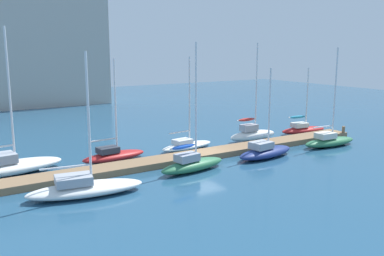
{
  "coord_description": "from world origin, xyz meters",
  "views": [
    {
      "loc": [
        -17.95,
        -26.43,
        8.47
      ],
      "look_at": [
        0.0,
        2.0,
        2.0
      ],
      "focal_mm": 39.4,
      "sensor_mm": 36.0,
      "label": 1
    }
  ],
  "objects_px": {
    "sailboat_6": "(252,133)",
    "sailboat_8": "(303,129)",
    "sailboat_3": "(192,163)",
    "sailboat_1": "(85,187)",
    "sailboat_4": "(187,144)",
    "sailboat_2": "(113,154)",
    "sailboat_7": "(329,140)",
    "harbor_building_distant": "(37,47)",
    "sailboat_5": "(265,151)",
    "sailboat_0": "(9,166)"
  },
  "relations": [
    {
      "from": "sailboat_4",
      "to": "harbor_building_distant",
      "type": "relative_size",
      "value": 0.4
    },
    {
      "from": "sailboat_0",
      "to": "sailboat_7",
      "type": "xyz_separation_m",
      "value": [
        24.92,
        -5.97,
        -0.07
      ]
    },
    {
      "from": "sailboat_4",
      "to": "sailboat_2",
      "type": "bearing_deg",
      "value": 173.36
    },
    {
      "from": "sailboat_6",
      "to": "harbor_building_distant",
      "type": "height_order",
      "value": "harbor_building_distant"
    },
    {
      "from": "sailboat_7",
      "to": "sailboat_6",
      "type": "bearing_deg",
      "value": 130.52
    },
    {
      "from": "sailboat_3",
      "to": "sailboat_5",
      "type": "bearing_deg",
      "value": -6.72
    },
    {
      "from": "sailboat_1",
      "to": "harbor_building_distant",
      "type": "distance_m",
      "value": 43.66
    },
    {
      "from": "sailboat_3",
      "to": "sailboat_4",
      "type": "xyz_separation_m",
      "value": [
        3.05,
        5.67,
        -0.17
      ]
    },
    {
      "from": "sailboat_0",
      "to": "sailboat_7",
      "type": "distance_m",
      "value": 25.62
    },
    {
      "from": "sailboat_5",
      "to": "sailboat_1",
      "type": "bearing_deg",
      "value": 176.47
    },
    {
      "from": "sailboat_0",
      "to": "sailboat_5",
      "type": "xyz_separation_m",
      "value": [
        17.63,
        -5.88,
        -0.08
      ]
    },
    {
      "from": "sailboat_5",
      "to": "sailboat_3",
      "type": "bearing_deg",
      "value": 173.58
    },
    {
      "from": "sailboat_8",
      "to": "sailboat_2",
      "type": "bearing_deg",
      "value": -173.11
    },
    {
      "from": "sailboat_5",
      "to": "sailboat_7",
      "type": "relative_size",
      "value": 0.82
    },
    {
      "from": "sailboat_4",
      "to": "harbor_building_distant",
      "type": "distance_m",
      "value": 36.93
    },
    {
      "from": "sailboat_8",
      "to": "sailboat_3",
      "type": "bearing_deg",
      "value": -154.46
    },
    {
      "from": "sailboat_0",
      "to": "sailboat_8",
      "type": "relative_size",
      "value": 1.51
    },
    {
      "from": "sailboat_7",
      "to": "harbor_building_distant",
      "type": "relative_size",
      "value": 0.44
    },
    {
      "from": "sailboat_0",
      "to": "sailboat_7",
      "type": "bearing_deg",
      "value": -21.09
    },
    {
      "from": "sailboat_3",
      "to": "sailboat_6",
      "type": "height_order",
      "value": "sailboat_6"
    },
    {
      "from": "sailboat_2",
      "to": "sailboat_3",
      "type": "height_order",
      "value": "sailboat_3"
    },
    {
      "from": "sailboat_3",
      "to": "sailboat_7",
      "type": "relative_size",
      "value": 1.04
    },
    {
      "from": "sailboat_6",
      "to": "sailboat_8",
      "type": "distance_m",
      "value": 6.31
    },
    {
      "from": "sailboat_4",
      "to": "sailboat_6",
      "type": "height_order",
      "value": "sailboat_6"
    },
    {
      "from": "sailboat_6",
      "to": "sailboat_7",
      "type": "height_order",
      "value": "sailboat_6"
    },
    {
      "from": "sailboat_3",
      "to": "sailboat_1",
      "type": "bearing_deg",
      "value": 178.64
    },
    {
      "from": "sailboat_5",
      "to": "sailboat_7",
      "type": "distance_m",
      "value": 7.29
    },
    {
      "from": "harbor_building_distant",
      "to": "sailboat_7",
      "type": "bearing_deg",
      "value": -70.37
    },
    {
      "from": "sailboat_0",
      "to": "sailboat_3",
      "type": "distance_m",
      "value": 12.38
    },
    {
      "from": "sailboat_0",
      "to": "harbor_building_distant",
      "type": "bearing_deg",
      "value": 66.53
    },
    {
      "from": "sailboat_8",
      "to": "sailboat_1",
      "type": "bearing_deg",
      "value": -158.08
    },
    {
      "from": "sailboat_0",
      "to": "sailboat_2",
      "type": "height_order",
      "value": "sailboat_0"
    },
    {
      "from": "sailboat_1",
      "to": "sailboat_2",
      "type": "height_order",
      "value": "sailboat_1"
    },
    {
      "from": "sailboat_4",
      "to": "sailboat_8",
      "type": "height_order",
      "value": "sailboat_4"
    },
    {
      "from": "sailboat_1",
      "to": "sailboat_7",
      "type": "bearing_deg",
      "value": 10.98
    },
    {
      "from": "sailboat_1",
      "to": "harbor_building_distant",
      "type": "bearing_deg",
      "value": 89.36
    },
    {
      "from": "sailboat_0",
      "to": "sailboat_6",
      "type": "bearing_deg",
      "value": -9.24
    },
    {
      "from": "sailboat_1",
      "to": "sailboat_5",
      "type": "height_order",
      "value": "sailboat_1"
    },
    {
      "from": "sailboat_5",
      "to": "sailboat_0",
      "type": "bearing_deg",
      "value": 154.55
    },
    {
      "from": "sailboat_5",
      "to": "harbor_building_distant",
      "type": "height_order",
      "value": "harbor_building_distant"
    },
    {
      "from": "sailboat_5",
      "to": "sailboat_8",
      "type": "bearing_deg",
      "value": 20.89
    },
    {
      "from": "sailboat_2",
      "to": "sailboat_7",
      "type": "height_order",
      "value": "sailboat_7"
    },
    {
      "from": "sailboat_4",
      "to": "sailboat_7",
      "type": "relative_size",
      "value": 0.91
    },
    {
      "from": "sailboat_6",
      "to": "sailboat_8",
      "type": "height_order",
      "value": "sailboat_6"
    },
    {
      "from": "sailboat_0",
      "to": "sailboat_1",
      "type": "height_order",
      "value": "sailboat_0"
    },
    {
      "from": "sailboat_1",
      "to": "sailboat_2",
      "type": "xyz_separation_m",
      "value": [
        4.32,
        6.35,
        -0.03
      ]
    },
    {
      "from": "sailboat_2",
      "to": "sailboat_8",
      "type": "height_order",
      "value": "sailboat_2"
    },
    {
      "from": "harbor_building_distant",
      "to": "sailboat_1",
      "type": "bearing_deg",
      "value": -99.53
    },
    {
      "from": "sailboat_0",
      "to": "sailboat_6",
      "type": "xyz_separation_m",
      "value": [
        20.81,
        -0.59,
        0.07
      ]
    },
    {
      "from": "sailboat_3",
      "to": "sailboat_7",
      "type": "height_order",
      "value": "sailboat_3"
    }
  ]
}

